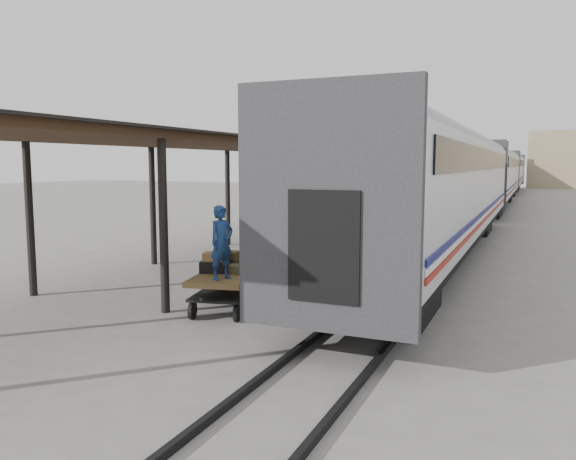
{
  "coord_description": "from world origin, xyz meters",
  "views": [
    {
      "loc": [
        6.23,
        -12.28,
        3.35
      ],
      "look_at": [
        0.56,
        0.57,
        1.7
      ],
      "focal_mm": 35.0,
      "sensor_mm": 36.0,
      "label": 1
    }
  ],
  "objects_px": {
    "baggage_cart": "(227,282)",
    "pedestrian": "(376,212)",
    "luggage_tug": "(353,214)",
    "porter": "(222,243)"
  },
  "relations": [
    {
      "from": "baggage_cart",
      "to": "pedestrian",
      "type": "relative_size",
      "value": 1.6
    },
    {
      "from": "luggage_tug",
      "to": "pedestrian",
      "type": "height_order",
      "value": "pedestrian"
    },
    {
      "from": "baggage_cart",
      "to": "porter",
      "type": "bearing_deg",
      "value": -81.77
    },
    {
      "from": "luggage_tug",
      "to": "porter",
      "type": "height_order",
      "value": "porter"
    },
    {
      "from": "baggage_cart",
      "to": "porter",
      "type": "relative_size",
      "value": 1.62
    },
    {
      "from": "luggage_tug",
      "to": "pedestrian",
      "type": "distance_m",
      "value": 1.42
    },
    {
      "from": "baggage_cart",
      "to": "pedestrian",
      "type": "xyz_separation_m",
      "value": [
        -1.29,
        18.0,
        0.17
      ]
    },
    {
      "from": "baggage_cart",
      "to": "pedestrian",
      "type": "distance_m",
      "value": 18.05
    },
    {
      "from": "baggage_cart",
      "to": "pedestrian",
      "type": "bearing_deg",
      "value": 81.29
    },
    {
      "from": "porter",
      "to": "pedestrian",
      "type": "relative_size",
      "value": 0.98
    }
  ]
}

